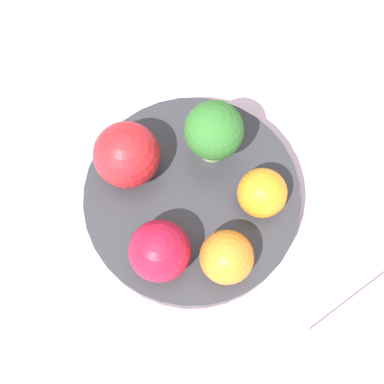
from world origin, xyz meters
name	(u,v)px	position (x,y,z in m)	size (l,w,h in m)	color
ground_plane	(192,209)	(0.00, 0.00, 0.00)	(6.00, 6.00, 0.00)	gray
table_surface	(192,207)	(0.00, 0.00, 0.01)	(1.20, 1.20, 0.02)	silver
bowl	(192,200)	(0.00, 0.00, 0.03)	(0.20, 0.20, 0.03)	#2D2D33
broccoli	(214,132)	(-0.01, -0.05, 0.09)	(0.05, 0.05, 0.07)	#99C17A
apple_red	(159,251)	(0.01, 0.06, 0.07)	(0.05, 0.05, 0.05)	#B7142D
apple_green	(127,155)	(0.06, -0.01, 0.08)	(0.06, 0.06, 0.06)	red
orange_front	(227,257)	(-0.04, 0.05, 0.07)	(0.05, 0.05, 0.05)	orange
orange_back	(262,193)	(-0.06, -0.01, 0.07)	(0.04, 0.04, 0.04)	orange
spoon	(353,308)	(-0.17, 0.06, 0.02)	(0.07, 0.08, 0.01)	silver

